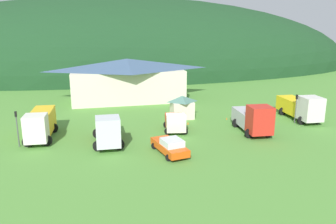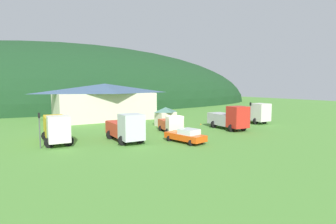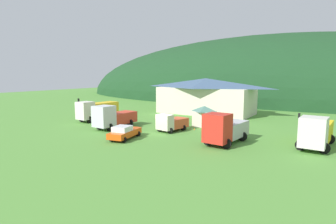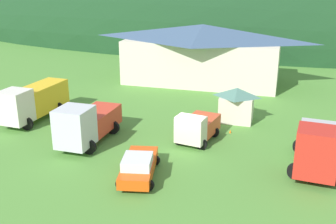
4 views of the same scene
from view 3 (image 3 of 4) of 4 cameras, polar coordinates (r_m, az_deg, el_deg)
ground_plane at (r=37.58m, az=-1.24°, el=-4.23°), size 200.00×200.00×0.00m
forested_hill_backdrop at (r=94.64m, az=20.04°, el=2.60°), size 142.56×60.00×39.48m
depot_building at (r=55.76m, az=7.69°, el=3.37°), size 19.45×9.18×6.96m
play_shed_cream at (r=41.90m, az=7.42°, el=-0.82°), size 3.12×2.59×3.11m
heavy_rig_striped at (r=48.45m, az=-14.32°, el=0.42°), size 3.30×7.60×3.37m
tow_truck_silver at (r=40.90m, az=-11.24°, el=-0.99°), size 3.27×7.03×3.45m
light_truck_cream at (r=38.30m, az=0.63°, el=-2.19°), size 3.13×4.81×2.44m
crane_truck_red at (r=31.98m, az=11.46°, el=-3.33°), size 3.66×7.24×3.63m
flatbed_truck_yellow at (r=33.71m, az=27.99°, el=-3.50°), size 3.46×8.04×3.55m
service_pickup_orange at (r=34.25m, az=-8.90°, el=-4.10°), size 3.06×5.43×1.66m
traffic_light_west at (r=48.51m, az=-17.73°, el=0.95°), size 0.20×0.32×3.80m
traffic_light_east at (r=32.59m, az=25.08°, el=-2.69°), size 0.20×0.32×3.74m
traffic_cone_near_pickup at (r=38.21m, az=13.77°, el=-4.26°), size 0.36×0.36×0.54m
traffic_cone_mid_row at (r=39.50m, az=5.41°, el=-3.67°), size 0.36×0.36×0.64m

